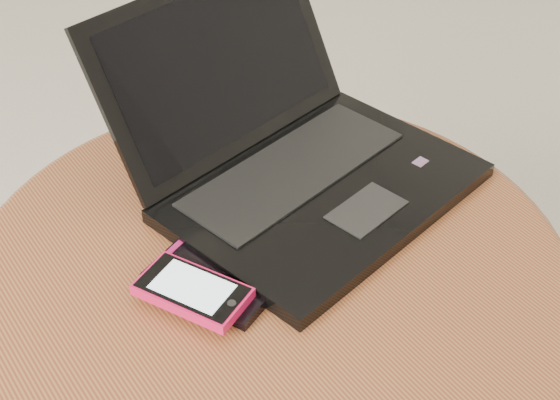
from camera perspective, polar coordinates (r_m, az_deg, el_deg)
table at (r=0.94m, az=-0.75°, el=-9.03°), size 0.65×0.65×0.52m
laptop at (r=0.94m, az=0.91°, el=3.19°), size 0.40×0.40×0.20m
phone_black at (r=0.83m, az=-4.90°, el=-5.72°), size 0.11×0.14×0.01m
phone_pink at (r=0.80m, az=-6.15°, el=-6.35°), size 0.10×0.12×0.01m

